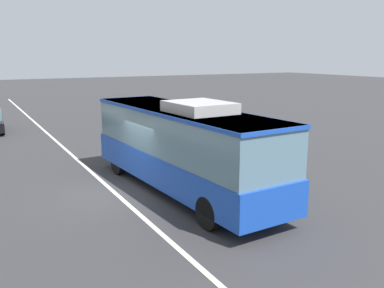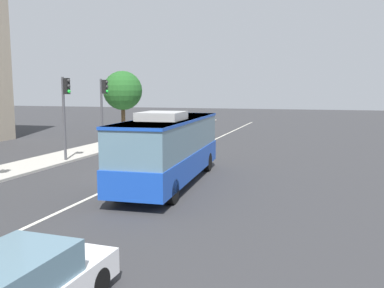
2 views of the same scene
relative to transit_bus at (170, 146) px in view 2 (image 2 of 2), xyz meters
The scene contains 8 objects.
ground_plane 3.06m from the transit_bus, 66.32° to the left, with size 160.00×160.00×0.00m, color #333335.
sidewalk_kerb 9.52m from the transit_bus, 83.92° to the left, with size 80.00×2.96×0.14m, color #B2ADA3.
lane_centre_line 3.06m from the transit_bus, 66.32° to the left, with size 76.00×0.16×0.01m, color silver.
transit_bus is the anchor object (origin of this frame).
sedan_black 17.99m from the transit_bus, 17.99° to the left, with size 4.58×2.00×1.46m.
traffic_light_mid_block 8.99m from the transit_bus, 66.02° to the left, with size 0.34×0.62×5.20m.
traffic_light_far_corner 11.39m from the transit_bus, 44.92° to the left, with size 0.34×0.62×5.20m.
street_tree_kerbside_right 18.78m from the transit_bus, 33.41° to the left, with size 3.49×3.49×6.13m.
Camera 2 is at (-18.85, -8.89, 4.39)m, focal length 38.27 mm.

